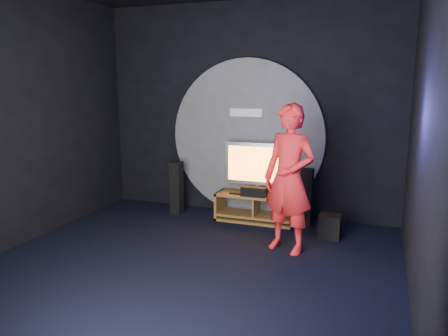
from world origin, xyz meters
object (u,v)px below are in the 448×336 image
Objects in this scene: tower_speaker_right at (306,197)px; player at (289,179)px; tower_speaker_left at (177,188)px; subwoofer at (330,226)px; tv at (258,166)px; media_console at (257,210)px.

tower_speaker_right is 0.46× the size of player.
player is at bearing -25.27° from tower_speaker_left.
player is at bearing -92.57° from tower_speaker_right.
subwoofer is (2.60, -0.32, -0.28)m from tower_speaker_left.
player reaches higher than subwoofer.
tv is 0.90m from tower_speaker_right.
subwoofer is (1.21, -0.44, -0.73)m from tv.
subwoofer is 1.16m from player.
tv is 1.23× the size of tower_speaker_right.
tv is 1.34m from player.
tv is at bearing 96.39° from media_console.
tower_speaker_right is at bearing 107.32° from player.
player is (0.72, -1.05, 0.78)m from media_console.
subwoofer is at bearing -20.00° from tv.
tower_speaker_left is 0.46× the size of player.
tower_speaker_left is (-1.40, -0.05, 0.25)m from media_console.
tower_speaker_left is at bearing -177.95° from media_console.
media_console is 1.44× the size of tower_speaker_left.
tower_speaker_right reaches higher than subwoofer.
tv reaches higher than subwoofer.
player is (2.12, -1.00, 0.53)m from tower_speaker_left.
media_console reaches higher than subwoofer.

